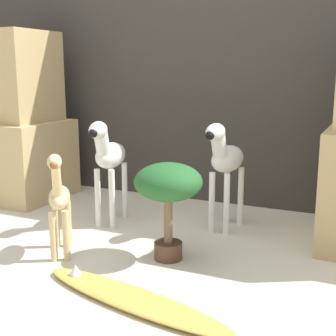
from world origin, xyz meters
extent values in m
plane|color=beige|center=(0.00, 0.00, 0.00)|extent=(14.00, 14.00, 0.00)
cube|color=#38332D|center=(0.00, 1.51, 1.10)|extent=(6.40, 0.08, 2.20)
cube|color=tan|center=(-1.30, 0.97, 0.30)|extent=(0.68, 0.65, 0.60)
cube|color=tan|center=(-1.30, 0.97, 0.93)|extent=(0.55, 0.52, 0.66)
cylinder|color=white|center=(0.43, 0.82, 0.19)|extent=(0.04, 0.04, 0.37)
cylinder|color=white|center=(0.33, 0.83, 0.19)|extent=(0.04, 0.04, 0.37)
cylinder|color=white|center=(0.45, 1.05, 0.19)|extent=(0.04, 0.04, 0.37)
cylinder|color=white|center=(0.35, 1.06, 0.19)|extent=(0.04, 0.04, 0.37)
ellipsoid|color=white|center=(0.39, 0.94, 0.44)|extent=(0.19, 0.34, 0.16)
cylinder|color=white|center=(0.38, 0.80, 0.55)|extent=(0.10, 0.14, 0.18)
ellipsoid|color=white|center=(0.38, 0.75, 0.63)|extent=(0.11, 0.18, 0.11)
sphere|color=black|center=(0.37, 0.67, 0.62)|extent=(0.05, 0.05, 0.05)
cube|color=black|center=(0.38, 0.80, 0.56)|extent=(0.03, 0.08, 0.15)
cylinder|color=white|center=(-0.26, 0.64, 0.19)|extent=(0.04, 0.04, 0.37)
cylinder|color=white|center=(-0.35, 0.62, 0.19)|extent=(0.04, 0.04, 0.37)
cylinder|color=white|center=(-0.30, 0.87, 0.19)|extent=(0.04, 0.04, 0.37)
cylinder|color=white|center=(-0.39, 0.85, 0.19)|extent=(0.04, 0.04, 0.37)
ellipsoid|color=white|center=(-0.33, 0.74, 0.44)|extent=(0.22, 0.35, 0.16)
cylinder|color=white|center=(-0.30, 0.60, 0.55)|extent=(0.11, 0.15, 0.18)
ellipsoid|color=white|center=(-0.29, 0.55, 0.63)|extent=(0.13, 0.19, 0.11)
sphere|color=black|center=(-0.28, 0.48, 0.62)|extent=(0.05, 0.05, 0.05)
cube|color=black|center=(-0.30, 0.60, 0.56)|extent=(0.03, 0.08, 0.15)
cylinder|color=#E0C184|center=(-0.21, 0.09, 0.14)|extent=(0.04, 0.04, 0.27)
cylinder|color=#E0C184|center=(-0.26, 0.06, 0.14)|extent=(0.04, 0.04, 0.27)
cylinder|color=#E0C184|center=(-0.32, 0.26, 0.14)|extent=(0.04, 0.04, 0.27)
cylinder|color=#E0C184|center=(-0.37, 0.22, 0.14)|extent=(0.04, 0.04, 0.27)
ellipsoid|color=#E0C184|center=(-0.29, 0.16, 0.32)|extent=(0.25, 0.30, 0.11)
cylinder|color=#E0C184|center=(-0.22, 0.06, 0.45)|extent=(0.10, 0.12, 0.22)
ellipsoid|color=#E0C184|center=(-0.18, 0.00, 0.55)|extent=(0.13, 0.14, 0.08)
sphere|color=brown|center=(-0.15, -0.05, 0.54)|extent=(0.04, 0.04, 0.04)
cylinder|color=#513323|center=(0.27, 0.33, 0.05)|extent=(0.15, 0.15, 0.09)
cylinder|color=brown|center=(0.27, 0.33, 0.21)|extent=(0.04, 0.04, 0.23)
ellipsoid|color=#235B28|center=(0.27, 0.33, 0.42)|extent=(0.35, 0.35, 0.19)
ellipsoid|color=gold|center=(0.33, -0.17, 0.02)|extent=(1.03, 0.40, 0.04)
cone|color=white|center=(-0.02, -0.10, 0.06)|extent=(0.07, 0.07, 0.05)
camera|label=1|loc=(1.23, -1.78, 0.98)|focal=50.00mm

